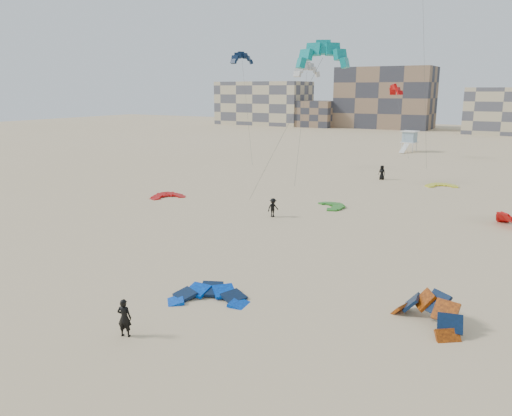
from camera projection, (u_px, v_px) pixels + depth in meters
The scene contains 18 objects.
ground at pixel (212, 318), 25.67m from camera, with size 320.00×320.00×0.00m, color #D1B58C.
kite_ground_blue at pixel (209, 300), 27.88m from camera, with size 4.13×4.23×1.08m, color #0053F1, non-canonical shape.
kite_ground_orange at pixel (427, 324), 25.01m from camera, with size 3.96×3.13×2.49m, color #CF520A, non-canonical shape.
kite_ground_red at pixel (168, 197), 54.42m from camera, with size 3.42×3.59×0.71m, color #C60100, non-canonical shape.
kite_ground_green at pixel (331, 207), 49.96m from camera, with size 3.32×3.52×0.44m, color #317C1F, non-canonical shape.
kite_ground_red_far at pixel (512, 227), 42.81m from camera, with size 3.35×2.82×2.04m, color #C60100, non-canonical shape.
kite_ground_yellow at pixel (441, 186), 60.57m from camera, with size 3.42×3.60×0.41m, color #F2FF28, non-canonical shape.
kitesurfer_main at pixel (124, 318), 23.59m from camera, with size 0.69×0.45×1.89m, color black.
kitesurfer_c at pixel (273, 208), 45.87m from camera, with size 1.14×0.65×1.76m, color black.
kitesurfer_e at pixel (382, 172), 64.97m from camera, with size 0.92×0.60×1.87m, color black.
kite_fly_teal_a at pixel (323, 58), 41.71m from camera, with size 10.17×5.56×14.63m.
kite_fly_grey at pixel (307, 71), 60.49m from camera, with size 4.68×10.15×13.86m.
kite_fly_navy at pixel (242, 59), 72.21m from camera, with size 6.16×5.85×16.09m.
kite_fly_red at pixel (396, 91), 83.86m from camera, with size 7.20×10.16×11.70m.
lifeguard_tower_far at pixel (409, 141), 94.11m from camera, with size 3.06×5.49×3.89m.
condo_west_a at pixel (264, 103), 167.61m from camera, with size 30.00×15.00×14.00m, color #C7B792.
condo_west_b at pixel (385, 98), 150.95m from camera, with size 28.00×14.00×18.00m, color #846850.
condo_fill_left at pixel (316, 114), 156.84m from camera, with size 12.00×10.00×8.00m, color #846850.
Camera 1 is at (13.86, -19.31, 11.47)m, focal length 35.00 mm.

